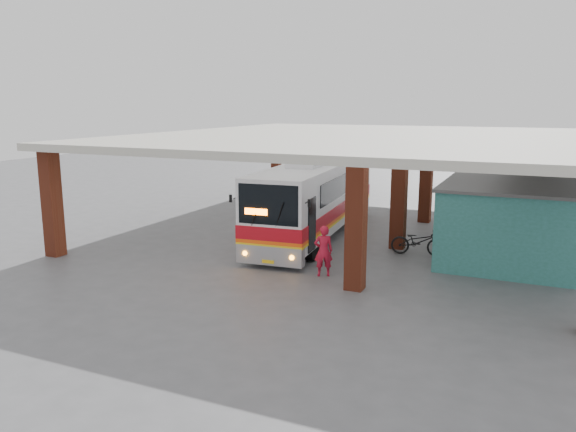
# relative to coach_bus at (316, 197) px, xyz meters

# --- Properties ---
(ground) EXTENTS (90.00, 90.00, 0.00)m
(ground) POSITION_rel_coach_bus_xyz_m (1.12, -3.82, -1.81)
(ground) COLOR #515154
(ground) RESTS_ON ground
(brick_columns) EXTENTS (20.10, 21.60, 4.35)m
(brick_columns) POSITION_rel_coach_bus_xyz_m (2.55, 1.18, 0.36)
(brick_columns) COLOR maroon
(brick_columns) RESTS_ON ground
(canopy_roof) EXTENTS (21.00, 23.00, 0.30)m
(canopy_roof) POSITION_rel_coach_bus_xyz_m (1.62, 2.68, 2.69)
(canopy_roof) COLOR #BCB8A9
(canopy_roof) RESTS_ON brick_columns
(shop_building) EXTENTS (5.20, 8.20, 3.11)m
(shop_building) POSITION_rel_coach_bus_xyz_m (8.62, 0.17, -0.25)
(shop_building) COLOR #2A695B
(shop_building) RESTS_ON ground
(coach_bus) EXTENTS (3.72, 12.71, 3.65)m
(coach_bus) POSITION_rel_coach_bus_xyz_m (0.00, 0.00, 0.00)
(coach_bus) COLOR silver
(coach_bus) RESTS_ON ground
(motorcycle) EXTENTS (2.29, 1.05, 1.16)m
(motorcycle) POSITION_rel_coach_bus_xyz_m (5.18, -1.63, -1.24)
(motorcycle) COLOR black
(motorcycle) RESTS_ON ground
(pedestrian) EXTENTS (0.81, 0.72, 1.87)m
(pedestrian) POSITION_rel_coach_bus_xyz_m (2.64, -5.90, -0.88)
(pedestrian) COLOR red
(pedestrian) RESTS_ON ground
(red_chair) EXTENTS (0.59, 0.59, 0.87)m
(red_chair) POSITION_rel_coach_bus_xyz_m (6.12, 1.81, -1.41)
(red_chair) COLOR #AF1220
(red_chair) RESTS_ON ground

